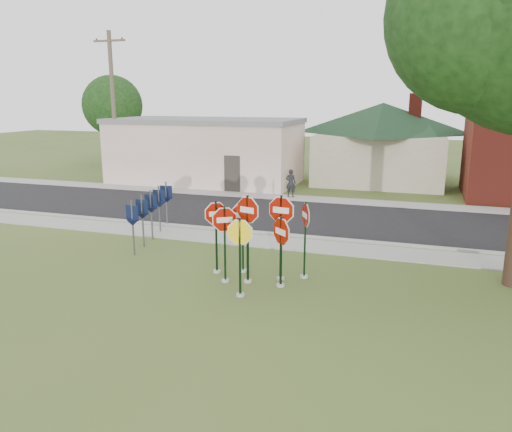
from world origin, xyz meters
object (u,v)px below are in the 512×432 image
(stop_sign_yellow, at_px, (240,248))
(stop_sign_left, at_px, (225,234))
(pedestrian, at_px, (291,183))
(stop_sign_center, at_px, (248,226))
(utility_pole_near, at_px, (113,107))

(stop_sign_yellow, bearing_deg, stop_sign_left, 131.78)
(stop_sign_yellow, height_order, pedestrian, stop_sign_yellow)
(stop_sign_center, relative_size, utility_pole_near, 0.30)
(stop_sign_yellow, xyz_separation_m, pedestrian, (-2.20, 14.35, -0.59))
(utility_pole_near, bearing_deg, stop_sign_center, -45.47)
(stop_sign_yellow, bearing_deg, utility_pole_near, 132.68)
(stop_sign_yellow, xyz_separation_m, utility_pole_near, (-13.93, 15.10, 3.53))
(stop_sign_center, xyz_separation_m, stop_sign_yellow, (0.15, -1.10, -0.35))
(pedestrian, bearing_deg, utility_pole_near, -5.10)
(pedestrian, bearing_deg, stop_sign_left, 94.42)
(stop_sign_center, distance_m, pedestrian, 13.44)
(utility_pole_near, bearing_deg, stop_sign_left, -47.26)
(utility_pole_near, height_order, pedestrian, utility_pole_near)
(stop_sign_center, relative_size, stop_sign_left, 1.14)
(stop_sign_center, height_order, pedestrian, stop_sign_center)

